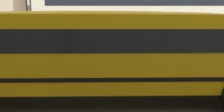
# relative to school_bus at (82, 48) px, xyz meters

# --- Properties ---
(ground_plane) EXTENTS (400.00, 400.00, 0.00)m
(ground_plane) POSITION_rel_school_bus_xyz_m (-2.37, 1.64, -1.82)
(ground_plane) COLOR #38383D
(sidewalk_far) EXTENTS (120.00, 3.00, 0.01)m
(sidewalk_far) POSITION_rel_school_bus_xyz_m (-2.37, 9.71, -1.81)
(sidewalk_far) COLOR gray
(sidewalk_far) RESTS_ON ground_plane
(lane_centreline) EXTENTS (110.00, 0.16, 0.01)m
(lane_centreline) POSITION_rel_school_bus_xyz_m (-2.37, 1.64, -1.81)
(lane_centreline) COLOR silver
(lane_centreline) RESTS_ON ground_plane
(school_bus) EXTENTS (13.74, 3.26, 3.06)m
(school_bus) POSITION_rel_school_bus_xyz_m (0.00, 0.00, 0.00)
(school_bus) COLOR yellow
(school_bus) RESTS_ON ground_plane
(parked_car_silver_mid_block) EXTENTS (3.93, 1.94, 1.64)m
(parked_car_silver_mid_block) POSITION_rel_school_bus_xyz_m (8.47, 7.01, -0.97)
(parked_car_silver_mid_block) COLOR #B7BABF
(parked_car_silver_mid_block) RESTS_ON ground_plane
(street_lamp) EXTENTS (0.44, 0.44, 6.80)m
(street_lamp) POSITION_rel_school_bus_xyz_m (-5.07, 9.01, 2.50)
(street_lamp) COLOR #38383D
(street_lamp) RESTS_ON ground_plane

